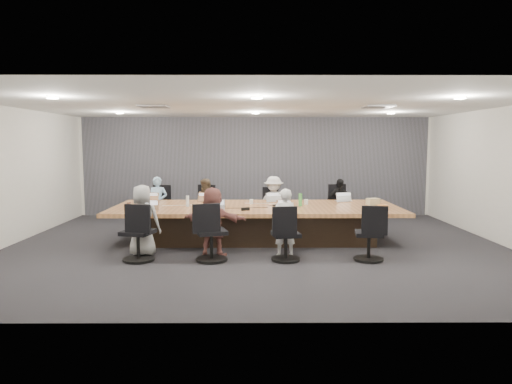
{
  "coord_description": "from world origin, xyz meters",
  "views": [
    {
      "loc": [
        -0.06,
        -9.06,
        2.06
      ],
      "look_at": [
        0.0,
        0.4,
        1.05
      ],
      "focal_mm": 32.0,
      "sensor_mm": 36.0,
      "label": 1
    }
  ],
  "objects_px": {
    "person_2": "(274,203)",
    "laptop_5": "(215,211)",
    "person_0": "(158,203)",
    "person_3": "(339,204)",
    "laptop_4": "(149,211)",
    "bottle_green_left": "(138,197)",
    "chair_1": "(208,209)",
    "chair_0": "(161,210)",
    "canvas_bag": "(373,202)",
    "bottle_green_right": "(300,200)",
    "snack_packet": "(383,206)",
    "bottle_clear": "(188,201)",
    "mug_brown": "(129,204)",
    "chair_4": "(138,237)",
    "chair_5": "(211,236)",
    "laptop_2": "(275,201)",
    "laptop_3": "(344,201)",
    "chair_7": "(369,238)",
    "chair_6": "(286,239)",
    "conference_table": "(256,222)",
    "chair_2": "(273,212)",
    "laptop_0": "(153,201)",
    "person_1": "(207,204)",
    "person_5": "(213,222)",
    "laptop_1": "(204,201)",
    "person_4": "(142,221)",
    "stapler": "(245,209)",
    "person_6": "(285,222)",
    "laptop_6": "(283,211)",
    "chair_3": "(336,209)"
  },
  "relations": [
    {
      "from": "chair_4",
      "to": "chair_5",
      "type": "height_order",
      "value": "chair_5"
    },
    {
      "from": "laptop_5",
      "to": "bottle_green_left",
      "type": "relative_size",
      "value": 1.46
    },
    {
      "from": "bottle_green_right",
      "to": "canvas_bag",
      "type": "height_order",
      "value": "bottle_green_right"
    },
    {
      "from": "chair_1",
      "to": "chair_3",
      "type": "distance_m",
      "value": 3.2
    },
    {
      "from": "conference_table",
      "to": "laptop_5",
      "type": "height_order",
      "value": "laptop_5"
    },
    {
      "from": "snack_packet",
      "to": "chair_7",
      "type": "bearing_deg",
      "value": -113.44
    },
    {
      "from": "laptop_4",
      "to": "bottle_green_left",
      "type": "relative_size",
      "value": 1.33
    },
    {
      "from": "person_6",
      "to": "snack_packet",
      "type": "xyz_separation_m",
      "value": [
        2.14,
        1.2,
        0.14
      ]
    },
    {
      "from": "person_0",
      "to": "person_5",
      "type": "xyz_separation_m",
      "value": [
        1.57,
        -2.7,
        0.01
      ]
    },
    {
      "from": "bottle_green_left",
      "to": "person_6",
      "type": "bearing_deg",
      "value": -31.37
    },
    {
      "from": "chair_1",
      "to": "chair_7",
      "type": "xyz_separation_m",
      "value": [
        3.15,
        -3.4,
        -0.02
      ]
    },
    {
      "from": "person_6",
      "to": "chair_7",
      "type": "bearing_deg",
      "value": 160.35
    },
    {
      "from": "person_4",
      "to": "bottle_green_left",
      "type": "height_order",
      "value": "person_4"
    },
    {
      "from": "bottle_green_left",
      "to": "bottle_clear",
      "type": "relative_size",
      "value": 1.01
    },
    {
      "from": "laptop_2",
      "to": "laptop_3",
      "type": "relative_size",
      "value": 1.01
    },
    {
      "from": "person_1",
      "to": "person_2",
      "type": "xyz_separation_m",
      "value": [
        1.61,
        0.0,
        0.03
      ]
    },
    {
      "from": "bottle_green_right",
      "to": "canvas_bag",
      "type": "relative_size",
      "value": 1.03
    },
    {
      "from": "chair_1",
      "to": "person_6",
      "type": "height_order",
      "value": "person_6"
    },
    {
      "from": "bottle_green_left",
      "to": "mug_brown",
      "type": "height_order",
      "value": "bottle_green_left"
    },
    {
      "from": "laptop_1",
      "to": "laptop_3",
      "type": "distance_m",
      "value": 3.2
    },
    {
      "from": "person_5",
      "to": "bottle_green_right",
      "type": "xyz_separation_m",
      "value": [
        1.73,
        1.34,
        0.24
      ]
    },
    {
      "from": "bottle_clear",
      "to": "mug_brown",
      "type": "relative_size",
      "value": 2.14
    },
    {
      "from": "chair_2",
      "to": "laptop_4",
      "type": "height_order",
      "value": "laptop_4"
    },
    {
      "from": "chair_7",
      "to": "person_0",
      "type": "relative_size",
      "value": 0.64
    },
    {
      "from": "person_0",
      "to": "person_3",
      "type": "height_order",
      "value": "person_0"
    },
    {
      "from": "bottle_green_right",
      "to": "snack_packet",
      "type": "distance_m",
      "value": 1.72
    },
    {
      "from": "chair_0",
      "to": "canvas_bag",
      "type": "bearing_deg",
      "value": 163.77
    },
    {
      "from": "laptop_1",
      "to": "bottle_clear",
      "type": "height_order",
      "value": "bottle_clear"
    },
    {
      "from": "chair_0",
      "to": "stapler",
      "type": "distance_m",
      "value": 3.21
    },
    {
      "from": "chair_3",
      "to": "chair_7",
      "type": "bearing_deg",
      "value": 75.85
    },
    {
      "from": "person_4",
      "to": "laptop_4",
      "type": "relative_size",
      "value": 4.23
    },
    {
      "from": "chair_4",
      "to": "laptop_4",
      "type": "relative_size",
      "value": 2.76
    },
    {
      "from": "chair_4",
      "to": "laptop_1",
      "type": "bearing_deg",
      "value": 85.29
    },
    {
      "from": "person_2",
      "to": "laptop_5",
      "type": "xyz_separation_m",
      "value": [
        -1.23,
        -2.15,
        0.11
      ]
    },
    {
      "from": "chair_0",
      "to": "laptop_6",
      "type": "bearing_deg",
      "value": 139.99
    },
    {
      "from": "mug_brown",
      "to": "laptop_5",
      "type": "bearing_deg",
      "value": -19.68
    },
    {
      "from": "laptop_0",
      "to": "laptop_6",
      "type": "distance_m",
      "value": 3.29
    },
    {
      "from": "conference_table",
      "to": "laptop_2",
      "type": "xyz_separation_m",
      "value": [
        0.44,
        0.8,
        0.35
      ]
    },
    {
      "from": "chair_2",
      "to": "person_3",
      "type": "distance_m",
      "value": 1.64
    },
    {
      "from": "chair_7",
      "to": "mug_brown",
      "type": "distance_m",
      "value": 4.9
    },
    {
      "from": "mug_brown",
      "to": "person_4",
      "type": "bearing_deg",
      "value": -64.82
    },
    {
      "from": "laptop_6",
      "to": "mug_brown",
      "type": "height_order",
      "value": "mug_brown"
    },
    {
      "from": "chair_0",
      "to": "laptop_0",
      "type": "bearing_deg",
      "value": 90.98
    },
    {
      "from": "person_0",
      "to": "laptop_1",
      "type": "distance_m",
      "value": 1.31
    },
    {
      "from": "chair_1",
      "to": "laptop_5",
      "type": "distance_m",
      "value": 2.55
    },
    {
      "from": "person_2",
      "to": "stapler",
      "type": "relative_size",
      "value": 7.46
    },
    {
      "from": "chair_6",
      "to": "conference_table",
      "type": "bearing_deg",
      "value": 96.7
    },
    {
      "from": "chair_1",
      "to": "person_2",
      "type": "relative_size",
      "value": 0.66
    },
    {
      "from": "laptop_2",
      "to": "person_3",
      "type": "height_order",
      "value": "person_3"
    },
    {
      "from": "person_2",
      "to": "person_0",
      "type": "bearing_deg",
      "value": -174.4
    }
  ]
}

